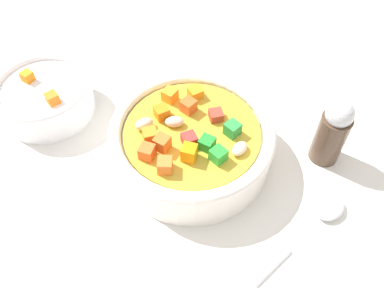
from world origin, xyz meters
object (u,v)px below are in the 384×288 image
at_px(soup_bowl_main, 192,142).
at_px(spoon, 296,243).
at_px(pepper_shaker, 332,132).
at_px(side_bowl_small, 45,96).

bearing_deg(soup_bowl_main, spoon, -172.13).
relative_size(spoon, pepper_shaker, 2.39).
xyz_separation_m(spoon, pepper_shaker, (0.05, -0.10, 0.03)).
relative_size(soup_bowl_main, side_bowl_small, 1.54).
xyz_separation_m(soup_bowl_main, side_bowl_small, (0.15, 0.09, -0.01)).
height_order(side_bowl_small, pepper_shaker, pepper_shaker).
xyz_separation_m(spoon, side_bowl_small, (0.29, 0.11, 0.02)).
height_order(spoon, side_bowl_small, side_bowl_small).
bearing_deg(spoon, soup_bowl_main, 91.19).
bearing_deg(pepper_shaker, spoon, 120.03).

